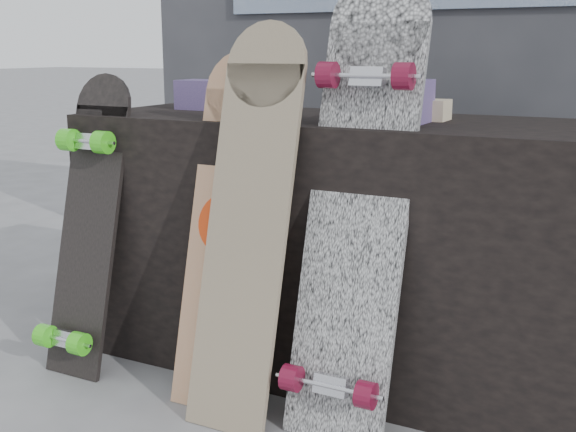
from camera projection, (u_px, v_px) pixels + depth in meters
The scene contains 10 objects.
ground at pixel (256, 430), 1.95m from camera, with size 60.00×60.00×0.00m, color slate.
vendor_table at pixel (333, 244), 2.29m from camera, with size 1.60×0.60×0.80m, color black.
booth at pixel (421, 24), 2.87m from camera, with size 2.40×0.22×2.20m.
merch_box_purple at pixel (205, 95), 2.49m from camera, with size 0.18×0.12×0.10m, color navy.
merch_box_small at pixel (404, 101), 2.04m from camera, with size 0.14×0.14×0.12m, color navy.
merch_box_flat at pixel (411, 109), 2.14m from camera, with size 0.22×0.10×0.06m, color #D1B78C.
longboard_geisha at pixel (227, 219), 2.06m from camera, with size 0.23×0.27×1.01m.
longboard_celtic at pixel (249, 212), 1.95m from camera, with size 0.24×0.30×1.08m.
longboard_cascadia at pixel (358, 196), 1.89m from camera, with size 0.28×0.39×1.21m.
skateboard_dark at pixel (87, 221), 2.26m from camera, with size 0.21×0.32×0.93m.
Camera 1 is at (0.88, -1.53, 1.00)m, focal length 45.00 mm.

